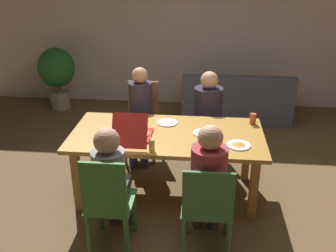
% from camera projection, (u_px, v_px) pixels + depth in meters
% --- Properties ---
extents(ground_plane, '(20.00, 20.00, 0.00)m').
position_uv_depth(ground_plane, '(167.00, 192.00, 4.36)').
color(ground_plane, brown).
extents(back_wall, '(7.31, 0.12, 2.67)m').
position_uv_depth(back_wall, '(184.00, 28.00, 6.53)').
color(back_wall, beige).
rests_on(back_wall, ground).
extents(dining_table, '(2.04, 1.00, 0.75)m').
position_uv_depth(dining_table, '(167.00, 141.00, 4.09)').
color(dining_table, '#B38036').
rests_on(dining_table, ground).
extents(chair_0, '(0.40, 0.44, 0.98)m').
position_uv_depth(chair_0, '(108.00, 204.00, 3.30)').
color(chair_0, '#336D31').
rests_on(chair_0, ground).
extents(person_0, '(0.29, 0.49, 1.19)m').
position_uv_depth(person_0, '(111.00, 176.00, 3.37)').
color(person_0, '#424135').
rests_on(person_0, ground).
extents(chair_1, '(0.44, 0.43, 0.92)m').
position_uv_depth(chair_1, '(207.00, 207.00, 3.25)').
color(chair_1, '#376739').
rests_on(chair_1, ground).
extents(person_1, '(0.31, 0.50, 1.23)m').
position_uv_depth(person_1, '(208.00, 177.00, 3.30)').
color(person_1, '#373D38').
rests_on(person_1, ground).
extents(chair_2, '(0.42, 0.46, 0.99)m').
position_uv_depth(chair_2, '(142.00, 117.00, 5.01)').
color(chair_2, '#945F34').
rests_on(chair_2, ground).
extents(person_2, '(0.29, 0.48, 1.23)m').
position_uv_depth(person_2, '(140.00, 108.00, 4.80)').
color(person_2, '#2B3748').
rests_on(person_2, ground).
extents(chair_3, '(0.39, 0.45, 0.86)m').
position_uv_depth(chair_3, '(207.00, 123.00, 4.97)').
color(chair_3, brown).
rests_on(chair_3, ground).
extents(person_3, '(0.35, 0.53, 1.19)m').
position_uv_depth(person_3, '(208.00, 110.00, 4.76)').
color(person_3, '#423B47').
rests_on(person_3, ground).
extents(pizza_box_0, '(0.35, 0.51, 0.34)m').
position_uv_depth(pizza_box_0, '(134.00, 134.00, 3.92)').
color(pizza_box_0, red).
rests_on(pizza_box_0, dining_table).
extents(plate_0, '(0.22, 0.22, 0.03)m').
position_uv_depth(plate_0, '(203.00, 133.00, 4.04)').
color(plate_0, white).
rests_on(plate_0, dining_table).
extents(plate_1, '(0.24, 0.24, 0.03)m').
position_uv_depth(plate_1, '(239.00, 145.00, 3.78)').
color(plate_1, white).
rests_on(plate_1, dining_table).
extents(plate_2, '(0.23, 0.23, 0.01)m').
position_uv_depth(plate_2, '(167.00, 123.00, 4.29)').
color(plate_2, white).
rests_on(plate_2, dining_table).
extents(drinking_glass_0, '(0.07, 0.07, 0.12)m').
position_uv_depth(drinking_glass_0, '(253.00, 119.00, 4.26)').
color(drinking_glass_0, '#B35329').
rests_on(drinking_glass_0, dining_table).
extents(drinking_glass_1, '(0.06, 0.06, 0.13)m').
position_uv_depth(drinking_glass_1, '(152.00, 145.00, 3.65)').
color(drinking_glass_1, '#E7C962').
rests_on(drinking_glass_1, dining_table).
extents(couch, '(1.73, 0.82, 0.80)m').
position_uv_depth(couch, '(235.00, 102.00, 6.23)').
color(couch, '#4B4D59').
rests_on(couch, ground).
extents(potted_plant, '(0.61, 0.61, 1.08)m').
position_uv_depth(potted_plant, '(57.00, 72.00, 6.49)').
color(potted_plant, gray).
rests_on(potted_plant, ground).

